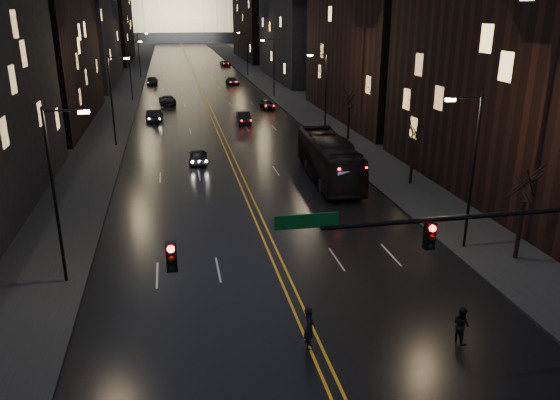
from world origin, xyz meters
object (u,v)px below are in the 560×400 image
oncoming_car_a (198,156)px  traffic_signal (489,243)px  oncoming_car_b (155,115)px  pedestrian_b (461,325)px  receding_car_a (244,118)px  bus (329,159)px  pedestrian_a (309,328)px

oncoming_car_a → traffic_signal: bearing=110.3°
traffic_signal → oncoming_car_b: traffic_signal is taller
pedestrian_b → receding_car_a: bearing=-12.1°
bus → pedestrian_b: (-1.03, -23.49, -0.94)m
pedestrian_b → bus: bearing=-17.8°
receding_car_a → pedestrian_a: size_ratio=2.28×
bus → pedestrian_a: (-7.34, -22.70, -0.81)m
oncoming_car_a → pedestrian_a: (2.87, -29.79, 0.26)m
pedestrian_a → oncoming_car_b: bearing=22.3°
traffic_signal → oncoming_car_a: (-9.05, 31.93, -4.43)m
oncoming_car_a → oncoming_car_b: oncoming_car_b is taller
bus → pedestrian_b: bus is taller
oncoming_car_b → receding_car_a: bearing=167.2°
traffic_signal → pedestrian_a: traffic_signal is taller
oncoming_car_a → oncoming_car_b: (-4.22, 20.99, 0.08)m
receding_car_a → traffic_signal: bearing=-85.3°
bus → pedestrian_a: 23.87m
receding_car_a → oncoming_car_a: bearing=-108.8°
oncoming_car_b → receding_car_a: size_ratio=1.07×
traffic_signal → receding_car_a: 49.62m
oncoming_car_b → pedestrian_b: (13.40, -51.56, 0.06)m
traffic_signal → oncoming_car_b: size_ratio=3.79×
traffic_signal → oncoming_car_a: size_ratio=4.38×
receding_car_a → pedestrian_b: size_ratio=2.65×
traffic_signal → pedestrian_a: 7.75m
receding_car_a → pedestrian_a: (-3.64, -47.21, 0.23)m
pedestrian_a → pedestrian_b: size_ratio=1.16×
traffic_signal → receding_car_a: (-2.53, 49.36, -4.40)m
oncoming_car_a → receding_car_a: size_ratio=0.92×
bus → pedestrian_b: bearing=-89.5°
pedestrian_a → traffic_signal: bearing=-94.8°
bus → receding_car_a: bus is taller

